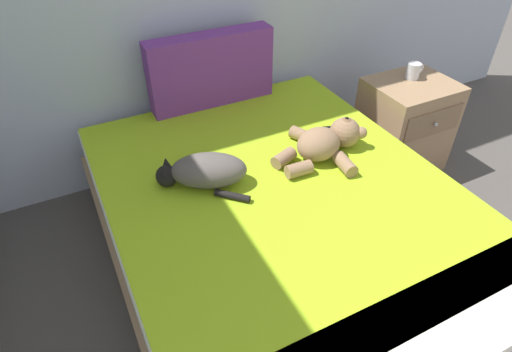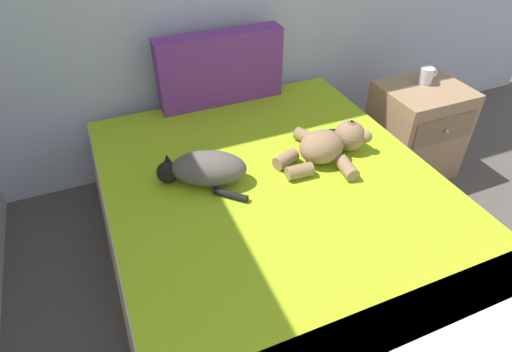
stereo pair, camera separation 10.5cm
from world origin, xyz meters
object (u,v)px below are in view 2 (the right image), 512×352
(nightstand, at_px, (415,131))
(mug, at_px, (426,76))
(patterned_cushion, at_px, (220,69))
(cell_phone, at_px, (344,133))
(bed, at_px, (280,229))
(cat, at_px, (205,169))
(teddy_bear, at_px, (330,144))

(nightstand, height_order, mug, mug)
(patterned_cushion, xyz_separation_m, cell_phone, (0.48, -0.59, -0.20))
(cell_phone, bearing_deg, nightstand, 9.26)
(cell_phone, height_order, nightstand, nightstand)
(cell_phone, relative_size, mug, 1.36)
(cell_phone, distance_m, mug, 0.68)
(bed, bearing_deg, mug, 21.64)
(bed, bearing_deg, nightstand, 19.62)
(patterned_cushion, relative_size, cell_phone, 4.45)
(bed, distance_m, cell_phone, 0.64)
(cat, distance_m, cell_phone, 0.81)
(teddy_bear, xyz_separation_m, nightstand, (0.79, 0.25, -0.26))
(nightstand, bearing_deg, bed, -160.38)
(teddy_bear, bearing_deg, bed, -155.50)
(patterned_cushion, height_order, mug, patterned_cushion)
(bed, distance_m, mug, 1.30)
(teddy_bear, bearing_deg, cat, 175.70)
(nightstand, bearing_deg, cell_phone, -170.74)
(patterned_cushion, bearing_deg, nightstand, -24.43)
(cat, xyz_separation_m, cell_phone, (0.80, 0.10, -0.07))
(cat, relative_size, cell_phone, 2.56)
(cell_phone, xyz_separation_m, mug, (0.64, 0.16, 0.14))
(mug, bearing_deg, nightstand, -119.16)
(patterned_cushion, bearing_deg, cell_phone, -51.17)
(cat, height_order, mug, mug)
(nightstand, bearing_deg, teddy_bear, -162.47)
(patterned_cushion, distance_m, teddy_bear, 0.81)
(teddy_bear, xyz_separation_m, mug, (0.83, 0.31, 0.08))
(patterned_cushion, bearing_deg, cat, -114.90)
(cell_phone, distance_m, nightstand, 0.65)
(cell_phone, xyz_separation_m, nightstand, (0.61, 0.10, -0.20))
(bed, xyz_separation_m, mug, (1.15, 0.46, 0.39))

